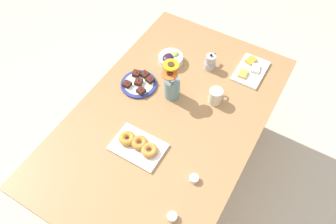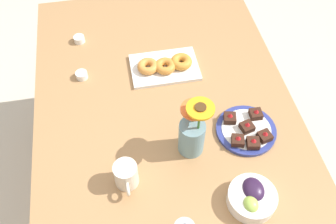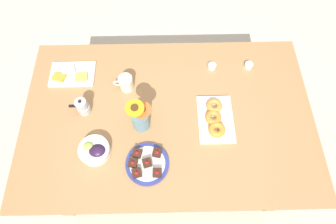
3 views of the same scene
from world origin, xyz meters
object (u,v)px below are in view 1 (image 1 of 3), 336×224
(coffee_mug, at_px, (216,96))
(dessert_plate, at_px, (139,83))
(grape_bowl, at_px, (171,59))
(jam_cup_berry, at_px, (194,178))
(jam_cup_honey, at_px, (172,217))
(flower_vase, at_px, (172,86))
(croissant_platter, at_px, (138,145))
(dining_table, at_px, (168,124))
(cheese_platter, at_px, (251,70))
(moka_pot, at_px, (210,62))

(coffee_mug, bearing_deg, dessert_plate, 105.01)
(coffee_mug, bearing_deg, grape_bowl, 69.75)
(grape_bowl, bearing_deg, jam_cup_berry, -141.57)
(jam_cup_honey, distance_m, flower_vase, 0.73)
(jam_cup_berry, height_order, dessert_plate, dessert_plate)
(dessert_plate, distance_m, flower_vase, 0.23)
(croissant_platter, distance_m, jam_cup_berry, 0.34)
(jam_cup_berry, relative_size, flower_vase, 0.19)
(dessert_plate, bearing_deg, jam_cup_honey, -135.97)
(dining_table, bearing_deg, dessert_plate, 67.50)
(cheese_platter, distance_m, moka_pot, 0.26)
(croissant_platter, relative_size, flower_vase, 1.12)
(grape_bowl, height_order, jam_cup_honey, grape_bowl)
(jam_cup_berry, bearing_deg, coffee_mug, 14.22)
(jam_cup_honey, height_order, jam_cup_berry, same)
(dining_table, distance_m, croissant_platter, 0.28)
(cheese_platter, bearing_deg, croissant_platter, 159.37)
(dining_table, xyz_separation_m, coffee_mug, (0.23, -0.18, 0.13))
(dining_table, xyz_separation_m, jam_cup_honey, (-0.49, -0.31, 0.10))
(dining_table, height_order, jam_cup_berry, jam_cup_berry)
(dining_table, distance_m, flower_vase, 0.23)
(dining_table, distance_m, jam_cup_berry, 0.42)
(grape_bowl, height_order, croissant_platter, grape_bowl)
(jam_cup_berry, distance_m, moka_pot, 0.78)
(jam_cup_honey, height_order, moka_pot, moka_pot)
(jam_cup_berry, distance_m, dessert_plate, 0.70)
(croissant_platter, relative_size, jam_cup_berry, 5.83)
(croissant_platter, xyz_separation_m, moka_pot, (0.71, -0.07, 0.03))
(dessert_plate, relative_size, flower_vase, 0.88)
(coffee_mug, xyz_separation_m, jam_cup_berry, (-0.50, -0.13, -0.03))
(dessert_plate, relative_size, moka_pot, 1.85)
(grape_bowl, height_order, jam_cup_berry, grape_bowl)
(coffee_mug, height_order, dessert_plate, coffee_mug)
(moka_pot, bearing_deg, croissant_platter, 174.32)
(dessert_plate, height_order, flower_vase, flower_vase)
(flower_vase, bearing_deg, croissant_platter, -176.68)
(dessert_plate, xyz_separation_m, flower_vase, (0.03, -0.21, 0.07))
(grape_bowl, distance_m, flower_vase, 0.28)
(cheese_platter, xyz_separation_m, jam_cup_berry, (-0.83, -0.04, 0.00))
(coffee_mug, relative_size, cheese_platter, 0.44)
(grape_bowl, xyz_separation_m, croissant_platter, (-0.63, -0.17, -0.01))
(dining_table, relative_size, flower_vase, 6.41)
(grape_bowl, relative_size, croissant_platter, 0.56)
(dining_table, height_order, grape_bowl, grape_bowl)
(coffee_mug, xyz_separation_m, dessert_plate, (-0.12, 0.45, -0.04))
(jam_cup_honey, bearing_deg, dessert_plate, 44.03)
(cheese_platter, bearing_deg, grape_bowl, 111.36)
(jam_cup_honey, xyz_separation_m, jam_cup_berry, (0.22, 0.00, 0.00))
(dining_table, height_order, cheese_platter, cheese_platter)
(grape_bowl, xyz_separation_m, moka_pot, (0.08, -0.24, 0.02))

